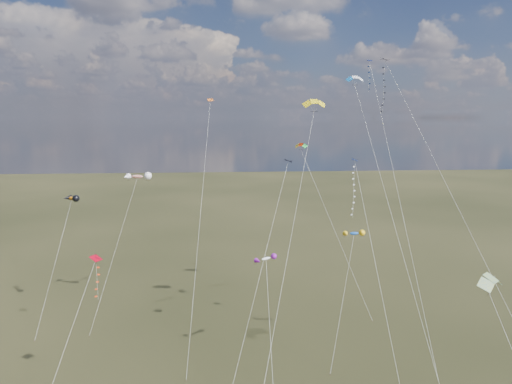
{
  "coord_description": "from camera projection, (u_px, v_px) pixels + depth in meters",
  "views": [
    {
      "loc": [
        -4.46,
        -37.4,
        28.07
      ],
      "look_at": [
        0.0,
        18.0,
        19.0
      ],
      "focal_mm": 32.0,
      "sensor_mm": 36.0,
      "label": 1
    }
  ],
  "objects": [
    {
      "name": "novelty_white_purple",
      "position": [
        266.0,
        259.0,
        52.8
      ],
      "size": [
        2.55,
        9.2,
        12.32
      ],
      "color": "white",
      "rests_on": "ground"
    },
    {
      "name": "diamond_navy_right",
      "position": [
        355.0,
        195.0,
        55.82
      ],
      "size": [
        1.24,
        17.45,
        23.13
      ],
      "color": "#0B1B52",
      "rests_on": "ground"
    },
    {
      "name": "diamond_red_low",
      "position": [
        94.0,
        284.0,
        45.76
      ],
      "size": [
        4.61,
        10.11,
        14.36
      ],
      "color": "#9D0113",
      "rests_on": "ground"
    },
    {
      "name": "novelty_redwhite_stripe",
      "position": [
        137.0,
        177.0,
        67.25
      ],
      "size": [
        7.1,
        12.3,
        20.14
      ],
      "color": "red",
      "rests_on": "ground"
    },
    {
      "name": "parafoil_tricolor",
      "position": [
        302.0,
        146.0,
        70.35
      ],
      "size": [
        9.54,
        12.65,
        24.48
      ],
      "color": "yellow",
      "rests_on": "ground"
    },
    {
      "name": "parafoil_striped",
      "position": [
        491.0,
        278.0,
        37.38
      ],
      "size": [
        4.91,
        9.3,
        15.82
      ],
      "color": "gold",
      "rests_on": "ground"
    },
    {
      "name": "parafoil_blue_white",
      "position": [
        356.0,
        79.0,
        64.71
      ],
      "size": [
        4.12,
        25.54,
        34.38
      ],
      "color": "#1063AC",
      "rests_on": "ground"
    },
    {
      "name": "diamond_navy_tall",
      "position": [
        373.0,
        95.0,
        65.44
      ],
      "size": [
        1.05,
        26.07,
        36.5
      ],
      "color": "#111A4D",
      "rests_on": "ground"
    },
    {
      "name": "diamond_orange_center",
      "position": [
        203.0,
        180.0,
        58.0
      ],
      "size": [
        3.24,
        18.77,
        30.69
      ],
      "color": "#CF5A18",
      "rests_on": "ground"
    },
    {
      "name": "diamond_black_mid",
      "position": [
        274.0,
        219.0,
        50.96
      ],
      "size": [
        8.07,
        12.04,
        23.27
      ],
      "color": "black",
      "rests_on": "ground"
    },
    {
      "name": "parafoil_yellow",
      "position": [
        314.0,
        102.0,
        58.41
      ],
      "size": [
        11.19,
        24.39,
        30.88
      ],
      "color": "gold",
      "rests_on": "ground"
    },
    {
      "name": "novelty_blue_yellow",
      "position": [
        354.0,
        234.0,
        55.71
      ],
      "size": [
        5.58,
        7.91,
        14.52
      ],
      "color": "#144DB2",
      "rests_on": "ground"
    },
    {
      "name": "diamond_black_high",
      "position": [
        393.0,
        103.0,
        52.63
      ],
      "size": [
        8.12,
        29.67,
        35.05
      ],
      "color": "black",
      "rests_on": "ground"
    },
    {
      "name": "novelty_orange_black",
      "position": [
        71.0,
        199.0,
        65.6
      ],
      "size": [
        3.87,
        11.83,
        17.2
      ],
      "color": "orange",
      "rests_on": "ground"
    }
  ]
}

